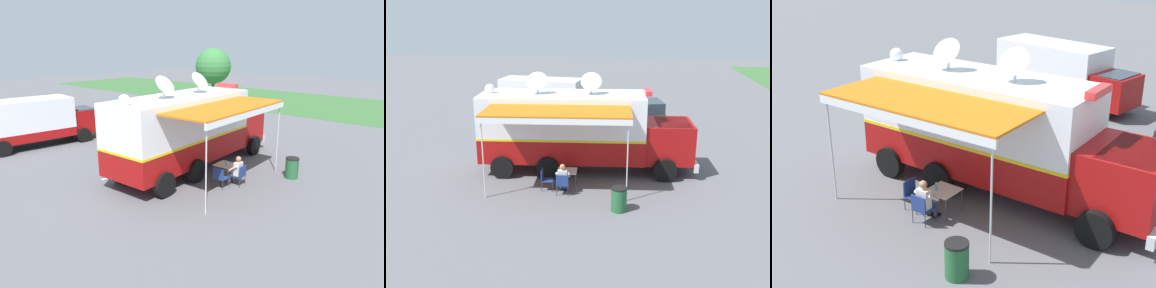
# 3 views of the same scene
# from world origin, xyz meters

# --- Properties ---
(ground_plane) EXTENTS (100.00, 100.00, 0.00)m
(ground_plane) POSITION_xyz_m (0.00, 0.00, 0.00)
(ground_plane) COLOR #5B5B60
(lot_stripe) EXTENTS (0.39, 4.80, 0.01)m
(lot_stripe) POSITION_xyz_m (-2.05, -0.60, 0.00)
(lot_stripe) COLOR silver
(lot_stripe) RESTS_ON ground
(command_truck) EXTENTS (5.28, 9.61, 4.53)m
(command_truck) POSITION_xyz_m (-0.01, 0.75, 1.95)
(command_truck) COLOR #9E0F0F
(command_truck) RESTS_ON ground
(folding_table) EXTENTS (0.84, 0.84, 0.73)m
(folding_table) POSITION_xyz_m (2.11, 0.48, 0.67)
(folding_table) COLOR silver
(folding_table) RESTS_ON ground
(water_bottle) EXTENTS (0.07, 0.07, 0.22)m
(water_bottle) POSITION_xyz_m (2.24, 0.34, 0.83)
(water_bottle) COLOR #4C99D8
(water_bottle) RESTS_ON folding_table
(folding_chair_at_table) EXTENTS (0.51, 0.51, 0.87)m
(folding_chair_at_table) POSITION_xyz_m (2.91, 0.41, 0.51)
(folding_chair_at_table) COLOR navy
(folding_chair_at_table) RESTS_ON ground
(folding_chair_beside_table) EXTENTS (0.51, 0.51, 0.87)m
(folding_chair_beside_table) POSITION_xyz_m (2.46, -0.37, 0.51)
(folding_chair_beside_table) COLOR navy
(folding_chair_beside_table) RESTS_ON ground
(seated_responder) EXTENTS (0.68, 0.57, 1.25)m
(seated_responder) POSITION_xyz_m (2.73, 0.40, 0.65)
(seated_responder) COLOR silver
(seated_responder) RESTS_ON ground
(trash_bin) EXTENTS (0.57, 0.57, 0.91)m
(trash_bin) POSITION_xyz_m (4.10, 2.65, 0.46)
(trash_bin) COLOR #235B33
(trash_bin) RESTS_ON ground
(support_truck) EXTENTS (3.01, 7.01, 2.70)m
(support_truck) POSITION_xyz_m (-9.30, -2.32, 1.39)
(support_truck) COLOR white
(support_truck) RESTS_ON ground
(car_behind_truck) EXTENTS (4.46, 2.60, 1.76)m
(car_behind_truck) POSITION_xyz_m (-7.51, 4.09, 0.88)
(car_behind_truck) COLOR #2D2D33
(car_behind_truck) RESTS_ON ground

